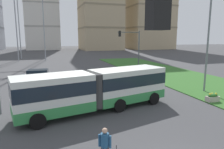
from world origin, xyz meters
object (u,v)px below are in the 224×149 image
at_px(traffic_light_far_right, 132,46).
at_px(streetlight_median, 208,38).
at_px(pedestrian_crossing, 105,144).
at_px(flower_planter_2, 212,97).
at_px(apartment_tower_westcentre, 42,5).
at_px(articulated_bus, 97,89).
at_px(car_grey_wagon, 39,76).

height_order(traffic_light_far_right, streetlight_median, streetlight_median).
height_order(pedestrian_crossing, flower_planter_2, pedestrian_crossing).
distance_m(traffic_light_far_right, apartment_tower_westcentre, 77.24).
bearing_deg(pedestrian_crossing, apartment_tower_westcentre, 91.57).
xyz_separation_m(pedestrian_crossing, apartment_tower_westcentre, (-2.59, 94.60, 18.60)).
relative_size(articulated_bus, traffic_light_far_right, 1.88).
relative_size(pedestrian_crossing, streetlight_median, 0.17).
relative_size(flower_planter_2, apartment_tower_westcentre, 0.03).
bearing_deg(traffic_light_far_right, articulated_bus, -123.20).
xyz_separation_m(traffic_light_far_right, apartment_tower_westcentre, (-12.38, 74.69, 15.28)).
height_order(articulated_bus, streetlight_median, streetlight_median).
height_order(articulated_bus, pedestrian_crossing, articulated_bus).
bearing_deg(pedestrian_crossing, traffic_light_far_right, 63.80).
bearing_deg(car_grey_wagon, apartment_tower_westcentre, 89.62).
bearing_deg(flower_planter_2, traffic_light_far_right, 95.76).
height_order(pedestrian_crossing, apartment_tower_westcentre, apartment_tower_westcentre).
height_order(car_grey_wagon, apartment_tower_westcentre, apartment_tower_westcentre).
bearing_deg(car_grey_wagon, flower_planter_2, -42.54).
height_order(pedestrian_crossing, traffic_light_far_right, traffic_light_far_right).
xyz_separation_m(car_grey_wagon, flower_planter_2, (14.31, -13.13, -0.33)).
relative_size(traffic_light_far_right, streetlight_median, 0.64).
height_order(car_grey_wagon, flower_planter_2, car_grey_wagon).
distance_m(car_grey_wagon, streetlight_median, 19.61).
xyz_separation_m(pedestrian_crossing, traffic_light_far_right, (9.79, 19.91, 3.33)).
height_order(pedestrian_crossing, streetlight_median, streetlight_median).
relative_size(articulated_bus, pedestrian_crossing, 6.92).
relative_size(pedestrian_crossing, flower_planter_2, 1.58).
bearing_deg(articulated_bus, streetlight_median, 9.59).
bearing_deg(traffic_light_far_right, streetlight_median, -73.13).
relative_size(pedestrian_crossing, traffic_light_far_right, 0.27).
xyz_separation_m(car_grey_wagon, traffic_light_far_right, (12.89, 0.95, 3.57)).
relative_size(flower_planter_2, streetlight_median, 0.11).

